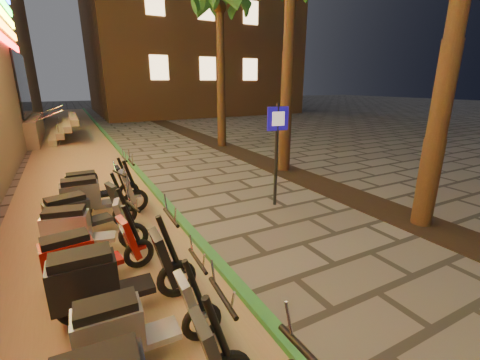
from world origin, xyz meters
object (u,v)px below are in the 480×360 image
scooter_6 (134,325)px  scooter_8 (87,255)px  scooter_10 (83,213)px  scooter_11 (95,196)px  pedestrian_sign (277,141)px  scooter_7 (109,278)px  scooter_12 (94,187)px  scooter_9 (84,228)px

scooter_6 → scooter_8: 1.81m
scooter_10 → scooter_11: (0.29, 0.87, 0.03)m
pedestrian_sign → scooter_7: pedestrian_sign is taller
scooter_12 → scooter_7: bearing=-92.7°
scooter_11 → scooter_12: size_ratio=1.09×
scooter_10 → scooter_11: size_ratio=0.96×
scooter_7 → scooter_12: size_ratio=1.10×
scooter_9 → scooter_7: bearing=-71.7°
scooter_8 → scooter_9: size_ratio=0.96×
scooter_10 → scooter_12: scooter_10 is taller
pedestrian_sign → scooter_11: bearing=168.5°
scooter_7 → scooter_12: (0.17, 4.24, -0.05)m
scooter_9 → scooter_10: bearing=100.4°
pedestrian_sign → scooter_10: pedestrian_sign is taller
pedestrian_sign → scooter_6: bearing=-136.5°
scooter_8 → scooter_12: bearing=75.5°
scooter_9 → scooter_11: (0.31, 1.61, 0.04)m
pedestrian_sign → scooter_10: 4.38m
scooter_6 → scooter_12: bearing=91.7°
pedestrian_sign → scooter_11: size_ratio=1.38×
scooter_6 → scooter_7: scooter_7 is taller
pedestrian_sign → scooter_11: pedestrian_sign is taller
pedestrian_sign → scooter_10: (-4.24, 0.26, -1.06)m
scooter_6 → scooter_8: (-0.33, 1.78, 0.01)m
scooter_10 → scooter_12: bearing=64.1°
scooter_7 → scooter_8: size_ratio=1.12×
scooter_7 → scooter_8: 0.91m
scooter_10 → scooter_8: bearing=-105.7°
scooter_8 → scooter_10: bearing=80.7°
pedestrian_sign → scooter_7: bearing=-146.1°
scooter_6 → scooter_7: bearing=100.5°
scooter_7 → scooter_9: scooter_7 is taller
scooter_7 → scooter_9: 1.83m
scooter_6 → scooter_11: size_ratio=0.87×
scooter_6 → scooter_10: bearing=97.1°
scooter_9 → scooter_6: bearing=-70.9°
scooter_9 → scooter_8: bearing=-78.4°
scooter_9 → pedestrian_sign: bearing=18.7°
scooter_8 → scooter_11: size_ratio=0.90×
scooter_6 → scooter_9: scooter_9 is taller
scooter_6 → scooter_10: 3.46m
scooter_7 → scooter_12: scooter_7 is taller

